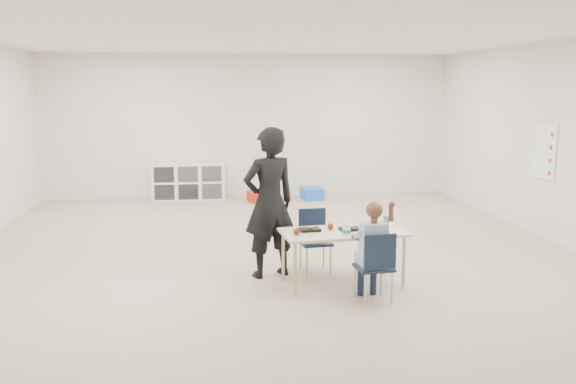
{
  "coord_description": "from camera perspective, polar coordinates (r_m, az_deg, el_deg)",
  "views": [
    {
      "loc": [
        -0.81,
        -7.56,
        2.14
      ],
      "look_at": [
        0.18,
        -0.06,
        0.85
      ],
      "focal_mm": 38.0,
      "sensor_mm": 36.0,
      "label": 1
    }
  ],
  "objects": [
    {
      "name": "apple_near",
      "position": [
        6.7,
        3.99,
        -3.24
      ],
      "size": [
        0.07,
        0.07,
        0.07
      ],
      "primitive_type": "sphere",
      "color": "maroon",
      "rests_on": "table"
    },
    {
      "name": "apple_far",
      "position": [
        6.45,
        0.79,
        -3.75
      ],
      "size": [
        0.07,
        0.07,
        0.07
      ],
      "primitive_type": "sphere",
      "color": "maroon",
      "rests_on": "table"
    },
    {
      "name": "room",
      "position": [
        7.64,
        -1.41,
        4.11
      ],
      "size": [
        9.0,
        9.02,
        2.8
      ],
      "color": "#B5A58B",
      "rests_on": "ground"
    },
    {
      "name": "bread_roll",
      "position": [
        6.64,
        7.73,
        -3.46
      ],
      "size": [
        0.09,
        0.09,
        0.07
      ],
      "primitive_type": "ellipsoid",
      "color": "tan",
      "rests_on": "table"
    },
    {
      "name": "bin_red",
      "position": [
        11.65,
        -2.91,
        -0.43
      ],
      "size": [
        0.39,
        0.45,
        0.2
      ],
      "primitive_type": "cube",
      "rotation": [
        0.0,
        0.0,
        0.21
      ],
      "color": "red",
      "rests_on": "ground"
    },
    {
      "name": "child",
      "position": [
        6.22,
        8.08,
        -5.0
      ],
      "size": [
        0.53,
        0.53,
        1.15
      ],
      "primitive_type": null,
      "rotation": [
        0.0,
        0.0,
        0.1
      ],
      "color": "#BCD4FF",
      "rests_on": "chair_near"
    },
    {
      "name": "bin_blue",
      "position": [
        11.88,
        2.25,
        -0.14
      ],
      "size": [
        0.42,
        0.51,
        0.23
      ],
      "primitive_type": "cube",
      "rotation": [
        0.0,
        0.0,
        0.13
      ],
      "color": "blue",
      "rests_on": "ground"
    },
    {
      "name": "adult",
      "position": [
        6.91,
        -1.77,
        -1.01
      ],
      "size": [
        0.73,
        0.6,
        1.72
      ],
      "primitive_type": "imported",
      "rotation": [
        0.0,
        0.0,
        3.5
      ],
      "color": "black",
      "rests_on": "ground"
    },
    {
      "name": "milk_carton",
      "position": [
        6.53,
        5.5,
        -3.48
      ],
      "size": [
        0.08,
        0.08,
        0.1
      ],
      "primitive_type": "cube",
      "rotation": [
        0.0,
        0.0,
        0.1
      ],
      "color": "white",
      "rests_on": "table"
    },
    {
      "name": "table",
      "position": [
        6.74,
        5.11,
        -6.14
      ],
      "size": [
        1.39,
        0.8,
        0.61
      ],
      "rotation": [
        0.0,
        0.0,
        0.1
      ],
      "color": "beige",
      "rests_on": "ground"
    },
    {
      "name": "cubby_shelf",
      "position": [
        11.98,
        -9.3,
        0.97
      ],
      "size": [
        1.4,
        0.4,
        0.7
      ],
      "primitive_type": "cube",
      "color": "white",
      "rests_on": "ground"
    },
    {
      "name": "rules_poster",
      "position": [
        9.5,
        22.83,
        3.55
      ],
      "size": [
        0.02,
        0.6,
        0.8
      ],
      "primitive_type": "cube",
      "color": "white",
      "rests_on": "room"
    },
    {
      "name": "chair_far",
      "position": [
        7.19,
        2.59,
        -4.63
      ],
      "size": [
        0.39,
        0.37,
        0.73
      ],
      "primitive_type": null,
      "rotation": [
        0.0,
        0.0,
        0.1
      ],
      "color": "#111D34",
      "rests_on": "ground"
    },
    {
      "name": "lunch_tray_near",
      "position": [
        6.71,
        5.82,
        -3.44
      ],
      "size": [
        0.24,
        0.18,
        0.03
      ],
      "primitive_type": "cube",
      "rotation": [
        0.0,
        0.0,
        0.1
      ],
      "color": "black",
      "rests_on": "table"
    },
    {
      "name": "lunch_tray_far",
      "position": [
        6.64,
        2.04,
        -3.54
      ],
      "size": [
        0.24,
        0.18,
        0.03
      ],
      "primitive_type": "cube",
      "rotation": [
        0.0,
        0.0,
        0.1
      ],
      "color": "black",
      "rests_on": "table"
    },
    {
      "name": "bin_yellow",
      "position": [
        11.71,
        -2.17,
        -0.35
      ],
      "size": [
        0.35,
        0.43,
        0.2
      ],
      "primitive_type": "cube",
      "rotation": [
        0.0,
        0.0,
        -0.06
      ],
      "color": "yellow",
      "rests_on": "ground"
    },
    {
      "name": "chair_near",
      "position": [
        6.27,
        8.03,
        -6.86
      ],
      "size": [
        0.39,
        0.37,
        0.73
      ],
      "primitive_type": null,
      "rotation": [
        0.0,
        0.0,
        0.1
      ],
      "color": "#111D34",
      "rests_on": "ground"
    }
  ]
}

